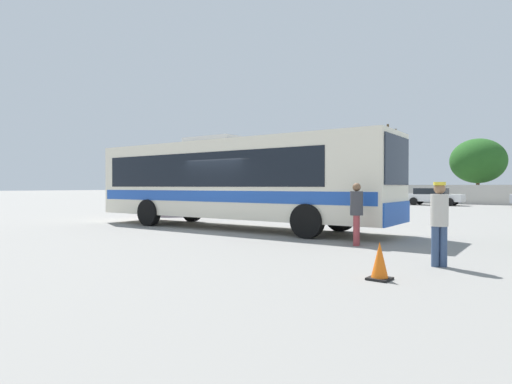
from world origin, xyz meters
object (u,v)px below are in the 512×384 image
parked_car_second_dark_blue (367,194)px  utility_pole_near (388,161)px  passenger_waiting_on_apron (439,218)px  parked_car_third_white (433,196)px  roadside_tree_midright (478,161)px  traffic_cone_on_apron (380,261)px  parked_car_leftmost_silver (313,194)px  vendor_umbrella_near_gate_pink (166,180)px  roadside_tree_midleft (377,157)px  attendant_by_bus_door (357,210)px  coach_bus_cream_blue (231,179)px  roadside_tree_left (317,165)px

parked_car_second_dark_blue → utility_pole_near: (-0.80, 6.94, 3.44)m
parked_car_second_dark_blue → utility_pole_near: utility_pole_near is taller
passenger_waiting_on_apron → utility_pole_near: (-14.67, 34.81, 3.31)m
parked_car_third_white → utility_pole_near: bearing=132.7°
passenger_waiting_on_apron → parked_car_second_dark_blue: bearing=116.5°
utility_pole_near → roadside_tree_midright: utility_pole_near is taller
traffic_cone_on_apron → parked_car_leftmost_silver: bearing=122.9°
parked_car_leftmost_silver → utility_pole_near: utility_pole_near is taller
parked_car_third_white → vendor_umbrella_near_gate_pink: bearing=-110.0°
utility_pole_near → roadside_tree_midleft: bearing=-173.9°
parked_car_third_white → traffic_cone_on_apron: (7.52, -29.39, -0.45)m
roadside_tree_midleft → parked_car_second_dark_blue: bearing=-74.0°
parked_car_third_white → traffic_cone_on_apron: size_ratio=7.07×
attendant_by_bus_door → traffic_cone_on_apron: 4.14m
attendant_by_bus_door → roadside_tree_midleft: 35.78m
attendant_by_bus_door → traffic_cone_on_apron: size_ratio=2.58×
coach_bus_cream_blue → roadside_tree_midleft: 32.59m
coach_bus_cream_blue → vendor_umbrella_near_gate_pink: size_ratio=5.37×
parked_car_third_white → traffic_cone_on_apron: bearing=-75.6°
coach_bus_cream_blue → parked_car_leftmost_silver: 26.96m
coach_bus_cream_blue → parked_car_third_white: coach_bus_cream_blue is taller
vendor_umbrella_near_gate_pink → parked_car_leftmost_silver: bearing=99.9°
parked_car_third_white → roadside_tree_midleft: bearing=137.8°
attendant_by_bus_door → traffic_cone_on_apron: bearing=-59.4°
passenger_waiting_on_apron → roadside_tree_left: roadside_tree_left is taller
roadside_tree_midleft → parked_car_third_white: bearing=-42.2°
vendor_umbrella_near_gate_pink → roadside_tree_left: bearing=105.6°
coach_bus_cream_blue → parked_car_second_dark_blue: 25.40m
parked_car_leftmost_silver → roadside_tree_midright: bearing=32.4°
parked_car_leftmost_silver → parked_car_second_dark_blue: (5.65, 0.27, 0.00)m
coach_bus_cream_blue → parked_car_leftmost_silver: (-11.24, 24.48, -1.04)m
traffic_cone_on_apron → roadside_tree_left: bearing=121.8°
passenger_waiting_on_apron → parked_car_second_dark_blue: 31.13m
passenger_waiting_on_apron → parked_car_leftmost_silver: passenger_waiting_on_apron is taller
roadside_tree_left → attendant_by_bus_door: bearing=-58.1°
utility_pole_near → traffic_cone_on_apron: (14.23, -36.64, -3.94)m
coach_bus_cream_blue → roadside_tree_midright: size_ratio=1.99×
parked_car_second_dark_blue → roadside_tree_midright: roadside_tree_midright is taller
parked_car_second_dark_blue → roadside_tree_midright: (7.58, 8.13, 3.18)m
attendant_by_bus_door → traffic_cone_on_apron: (2.09, -3.52, -0.62)m
vendor_umbrella_near_gate_pink → parked_car_second_dark_blue: bearing=85.0°
vendor_umbrella_near_gate_pink → coach_bus_cream_blue: bearing=-21.7°
attendant_by_bus_door → roadside_tree_left: roadside_tree_left is taller
coach_bus_cream_blue → attendant_by_bus_door: bearing=-13.9°
vendor_umbrella_near_gate_pink → utility_pole_near: bearing=87.8°
vendor_umbrella_near_gate_pink → passenger_waiting_on_apron: bearing=-21.1°
roadside_tree_midleft → traffic_cone_on_apron: size_ratio=9.81×
passenger_waiting_on_apron → roadside_tree_left: (-24.31, 36.65, 3.30)m
parked_car_leftmost_silver → parked_car_third_white: (11.55, -0.04, -0.05)m
utility_pole_near → roadside_tree_left: size_ratio=1.31×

